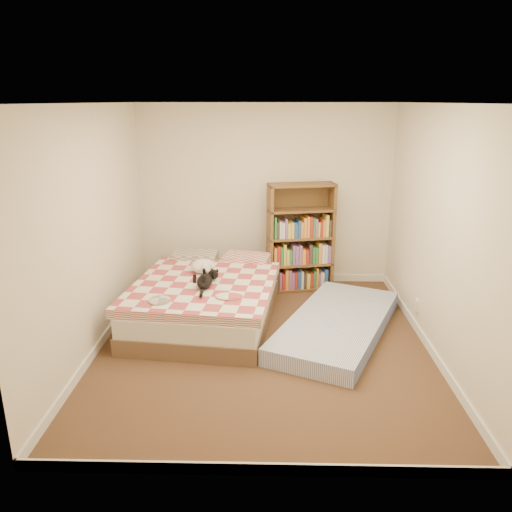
{
  "coord_description": "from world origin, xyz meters",
  "views": [
    {
      "loc": [
        0.03,
        -4.88,
        2.52
      ],
      "look_at": [
        -0.09,
        0.3,
        0.9
      ],
      "focal_mm": 35.0,
      "sensor_mm": 36.0,
      "label": 1
    }
  ],
  "objects_px": {
    "bed": "(208,297)",
    "black_cat": "(205,280)",
    "floor_mattress": "(337,325)",
    "white_dog": "(204,266)",
    "bookshelf": "(300,251)"
  },
  "relations": [
    {
      "from": "bed",
      "to": "black_cat",
      "type": "height_order",
      "value": "black_cat"
    },
    {
      "from": "floor_mattress",
      "to": "white_dog",
      "type": "relative_size",
      "value": 5.2
    },
    {
      "from": "bed",
      "to": "bookshelf",
      "type": "xyz_separation_m",
      "value": [
        1.16,
        1.02,
        0.29
      ]
    },
    {
      "from": "floor_mattress",
      "to": "black_cat",
      "type": "height_order",
      "value": "black_cat"
    },
    {
      "from": "bookshelf",
      "to": "floor_mattress",
      "type": "relative_size",
      "value": 0.7
    },
    {
      "from": "white_dog",
      "to": "bed",
      "type": "bearing_deg",
      "value": -49.14
    },
    {
      "from": "bed",
      "to": "white_dog",
      "type": "xyz_separation_m",
      "value": [
        -0.06,
        0.18,
        0.33
      ]
    },
    {
      "from": "white_dog",
      "to": "floor_mattress",
      "type": "bearing_deg",
      "value": 2.47
    },
    {
      "from": "floor_mattress",
      "to": "white_dog",
      "type": "bearing_deg",
      "value": -175.87
    },
    {
      "from": "bookshelf",
      "to": "black_cat",
      "type": "bearing_deg",
      "value": -142.67
    },
    {
      "from": "floor_mattress",
      "to": "black_cat",
      "type": "xyz_separation_m",
      "value": [
        -1.49,
        0.12,
        0.49
      ]
    },
    {
      "from": "bookshelf",
      "to": "floor_mattress",
      "type": "distance_m",
      "value": 1.52
    },
    {
      "from": "bookshelf",
      "to": "white_dog",
      "type": "xyz_separation_m",
      "value": [
        -1.23,
        -0.84,
        0.05
      ]
    },
    {
      "from": "bed",
      "to": "bookshelf",
      "type": "bearing_deg",
      "value": 48.16
    },
    {
      "from": "bed",
      "to": "black_cat",
      "type": "xyz_separation_m",
      "value": [
        0.01,
        -0.27,
        0.32
      ]
    }
  ]
}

